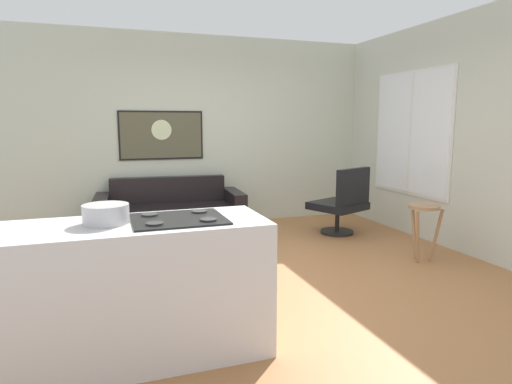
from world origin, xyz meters
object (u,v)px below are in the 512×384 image
armchair (343,203)px  bar_stool (424,217)px  couch (171,215)px  coffee_table (194,218)px  mixing_bowl (106,214)px  wall_painting (162,135)px

armchair → bar_stool: bearing=-79.7°
armchair → couch: bearing=160.5°
coffee_table → armchair: (2.10, 0.19, 0.03)m
armchair → bar_stool: size_ratio=1.47×
couch → mixing_bowl: mixing_bowl is taller
coffee_table → mixing_bowl: bearing=-114.4°
armchair → mixing_bowl: 3.90m
couch → bar_stool: size_ratio=3.18×
bar_stool → coffee_table: bearing=154.0°
bar_stool → armchair: bearing=100.3°
coffee_table → wall_painting: (-0.16, 1.45, 0.94)m
coffee_table → bar_stool: size_ratio=1.55×
coffee_table → wall_painting: bearing=96.5°
bar_stool → mixing_bowl: (-3.32, -1.01, 0.46)m
coffee_table → bar_stool: 2.61m
coffee_table → wall_painting: size_ratio=0.82×
couch → mixing_bowl: size_ratio=7.02×
wall_painting → coffee_table: bearing=-83.5°
coffee_table → couch: bearing=97.7°
coffee_table → wall_painting: wall_painting is taller
bar_stool → wall_painting: (-2.51, 2.59, 0.86)m
mixing_bowl → couch: bearing=74.9°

